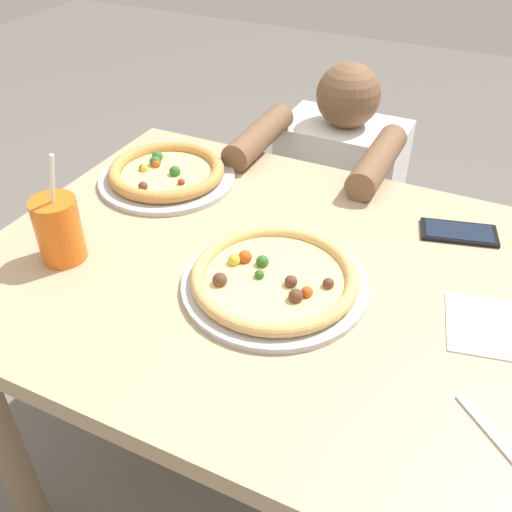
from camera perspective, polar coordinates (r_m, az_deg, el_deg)
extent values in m
plane|color=#66605B|center=(1.64, 2.77, -22.68)|extent=(8.00, 8.00, 0.00)
cube|color=tan|center=(1.08, 3.91, -2.67)|extent=(1.20, 0.84, 0.04)
cylinder|color=#89765B|center=(1.40, -23.74, -16.49)|extent=(0.07, 0.07, 0.71)
cylinder|color=#89765B|center=(1.74, -8.15, -0.95)|extent=(0.07, 0.07, 0.71)
cylinder|color=#B7B7BC|center=(1.03, 1.85, -2.79)|extent=(0.33, 0.33, 0.01)
cylinder|color=#E5CC7F|center=(1.02, 1.86, -2.31)|extent=(0.25, 0.25, 0.01)
torus|color=tan|center=(1.02, 1.87, -1.99)|extent=(0.30, 0.30, 0.02)
sphere|color=brown|center=(1.00, -3.61, -2.38)|extent=(0.03, 0.03, 0.03)
sphere|color=brown|center=(0.97, 3.97, -3.98)|extent=(0.03, 0.03, 0.03)
sphere|color=brown|center=(1.00, 3.49, -2.55)|extent=(0.02, 0.02, 0.02)
sphere|color=brown|center=(1.00, 7.18, -2.73)|extent=(0.02, 0.02, 0.02)
sphere|color=#2D6623|center=(1.04, 0.64, -0.54)|extent=(0.02, 0.02, 0.02)
sphere|color=gold|center=(1.05, -2.18, -0.40)|extent=(0.02, 0.02, 0.02)
sphere|color=#2D6623|center=(1.02, 0.34, -1.86)|extent=(0.02, 0.02, 0.02)
sphere|color=#BF4C19|center=(0.98, 5.08, -3.58)|extent=(0.02, 0.02, 0.02)
sphere|color=#BF4C19|center=(1.05, -1.10, -0.09)|extent=(0.03, 0.03, 0.03)
cylinder|color=#B7B7BC|center=(1.36, -8.80, 7.63)|extent=(0.32, 0.32, 0.01)
cylinder|color=#E5CC7F|center=(1.36, -8.84, 8.03)|extent=(0.21, 0.21, 0.01)
torus|color=#C68C47|center=(1.35, -8.88, 8.37)|extent=(0.27, 0.27, 0.03)
sphere|color=brown|center=(1.37, -11.16, 8.58)|extent=(0.02, 0.02, 0.02)
sphere|color=#BF4C19|center=(1.38, -9.88, 8.99)|extent=(0.02, 0.02, 0.02)
sphere|color=gold|center=(1.37, -11.04, 8.53)|extent=(0.02, 0.02, 0.02)
sphere|color=#2D6623|center=(1.34, -8.05, 8.31)|extent=(0.03, 0.03, 0.03)
sphere|color=brown|center=(1.29, -11.16, 6.81)|extent=(0.02, 0.02, 0.02)
sphere|color=#2D6623|center=(1.39, -9.97, 9.21)|extent=(0.03, 0.03, 0.03)
sphere|color=maroon|center=(1.30, -7.42, 7.29)|extent=(0.02, 0.02, 0.02)
sphere|color=#2D6623|center=(1.41, -9.77, 9.70)|extent=(0.03, 0.03, 0.03)
cylinder|color=orange|center=(1.13, -18.99, 2.47)|extent=(0.09, 0.09, 0.13)
cylinder|color=white|center=(1.07, -19.57, 6.85)|extent=(0.03, 0.02, 0.11)
cube|color=white|center=(1.03, 22.74, -6.60)|extent=(0.19, 0.17, 0.00)
cube|color=silver|center=(0.88, 22.80, -16.40)|extent=(0.13, 0.12, 0.00)
cube|color=black|center=(1.23, 19.48, 2.21)|extent=(0.16, 0.11, 0.01)
cube|color=#192338|center=(1.23, 19.52, 2.38)|extent=(0.14, 0.09, 0.00)
cylinder|color=#333847|center=(1.91, 7.40, -1.78)|extent=(0.27, 0.27, 0.45)
cube|color=white|center=(1.71, 8.39, 8.14)|extent=(0.34, 0.22, 0.30)
sphere|color=brown|center=(1.61, 9.15, 15.45)|extent=(0.17, 0.17, 0.17)
cylinder|color=brown|center=(1.48, 0.34, 11.81)|extent=(0.07, 0.28, 0.07)
cylinder|color=brown|center=(1.39, 11.98, 9.22)|extent=(0.07, 0.28, 0.07)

